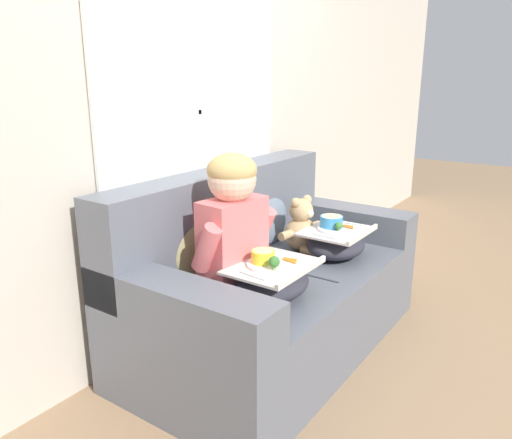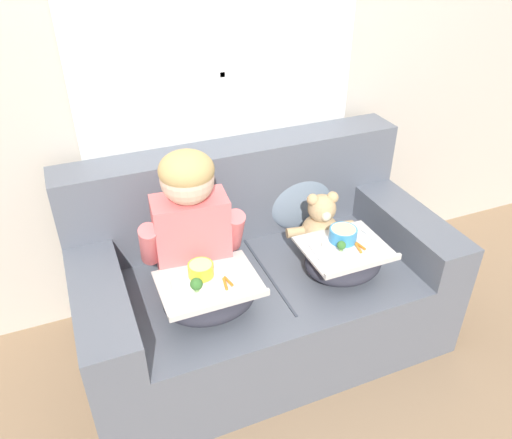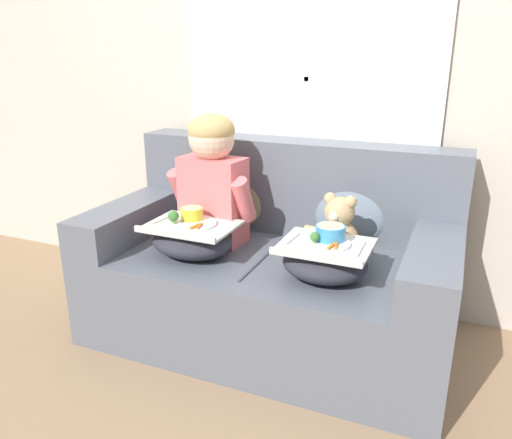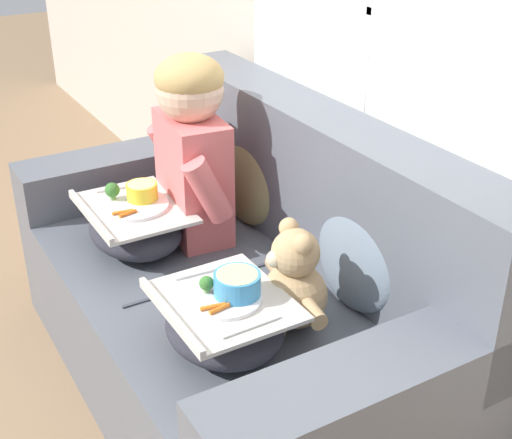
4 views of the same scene
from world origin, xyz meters
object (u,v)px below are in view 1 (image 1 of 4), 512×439
at_px(teddy_bear, 301,227).
at_px(lap_tray_teddy, 336,242).
at_px(throw_pillow_behind_teddy, 267,213).
at_px(lap_tray_child, 273,280).
at_px(throw_pillow_behind_child, 196,241).
at_px(child_figure, 233,215).
at_px(couch, 267,285).

relative_size(teddy_bear, lap_tray_teddy, 0.91).
relative_size(throw_pillow_behind_teddy, teddy_bear, 1.15).
relative_size(throw_pillow_behind_teddy, lap_tray_child, 0.97).
height_order(throw_pillow_behind_child, lap_tray_teddy, throw_pillow_behind_child).
xyz_separation_m(child_figure, lap_tray_child, (-0.00, -0.23, -0.27)).
xyz_separation_m(throw_pillow_behind_child, throw_pillow_behind_teddy, (0.66, 0.00, 0.00)).
bearing_deg(child_figure, teddy_bear, -0.28).
xyz_separation_m(couch, child_figure, (-0.33, -0.02, 0.48)).
height_order(throw_pillow_behind_teddy, child_figure, child_figure).
distance_m(throw_pillow_behind_child, lap_tray_child, 0.48).
distance_m(throw_pillow_behind_child, child_figure, 0.29).
bearing_deg(teddy_bear, child_figure, 179.72).
distance_m(couch, teddy_bear, 0.42).
bearing_deg(lap_tray_teddy, couch, 142.83).
distance_m(throw_pillow_behind_child, teddy_bear, 0.70).
distance_m(throw_pillow_behind_teddy, lap_tray_teddy, 0.47).
bearing_deg(throw_pillow_behind_child, lap_tray_child, -90.14).
height_order(couch, child_figure, child_figure).
bearing_deg(lap_tray_child, throw_pillow_behind_child, 89.86).
distance_m(couch, lap_tray_teddy, 0.46).
relative_size(throw_pillow_behind_child, throw_pillow_behind_teddy, 1.02).
bearing_deg(lap_tray_teddy, teddy_bear, 90.29).
xyz_separation_m(teddy_bear, lap_tray_child, (-0.66, -0.22, -0.05)).
xyz_separation_m(throw_pillow_behind_teddy, lap_tray_teddy, (0.00, -0.46, -0.10)).
relative_size(couch, child_figure, 2.67).
xyz_separation_m(couch, lap_tray_teddy, (0.33, -0.25, 0.21)).
relative_size(teddy_bear, lap_tray_child, 0.84).
xyz_separation_m(teddy_bear, lap_tray_teddy, (0.00, -0.22, -0.05)).
relative_size(lap_tray_child, lap_tray_teddy, 1.09).
height_order(throw_pillow_behind_child, child_figure, child_figure).
bearing_deg(throw_pillow_behind_child, couch, -33.31).
distance_m(throw_pillow_behind_teddy, child_figure, 0.72).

